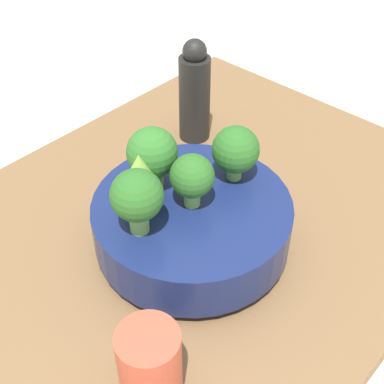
{
  "coord_description": "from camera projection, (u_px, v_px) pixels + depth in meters",
  "views": [
    {
      "loc": [
        -0.37,
        -0.38,
        0.57
      ],
      "look_at": [
        -0.0,
        -0.03,
        0.13
      ],
      "focal_mm": 50.0,
      "sensor_mm": 36.0,
      "label": 1
    }
  ],
  "objects": [
    {
      "name": "broccoli_floret_back",
      "position": [
        152.0,
        154.0,
        0.68
      ],
      "size": [
        0.07,
        0.07,
        0.09
      ],
      "color": "#6BA34C",
      "rests_on": "bowl"
    },
    {
      "name": "table",
      "position": [
        175.0,
        242.0,
        0.76
      ],
      "size": [
        0.88,
        0.62,
        0.04
      ],
      "color": "brown",
      "rests_on": "ground_plane"
    },
    {
      "name": "bowl",
      "position": [
        192.0,
        223.0,
        0.7
      ],
      "size": [
        0.26,
        0.26,
        0.08
      ],
      "color": "navy",
      "rests_on": "table"
    },
    {
      "name": "pepper_mill",
      "position": [
        195.0,
        93.0,
        0.87
      ],
      "size": [
        0.05,
        0.05,
        0.18
      ],
      "color": "black",
      "rests_on": "table"
    },
    {
      "name": "ground_plane",
      "position": [
        175.0,
        251.0,
        0.77
      ],
      "size": [
        6.0,
        6.0,
        0.0
      ],
      "primitive_type": "plane",
      "color": "beige"
    },
    {
      "name": "cup",
      "position": [
        150.0,
        367.0,
        0.54
      ],
      "size": [
        0.06,
        0.06,
        0.1
      ],
      "color": "#C64C38",
      "rests_on": "table"
    },
    {
      "name": "broccoli_floret_center",
      "position": [
        192.0,
        177.0,
        0.65
      ],
      "size": [
        0.06,
        0.06,
        0.07
      ],
      "color": "#7AB256",
      "rests_on": "bowl"
    },
    {
      "name": "broccoli_floret_right",
      "position": [
        236.0,
        150.0,
        0.69
      ],
      "size": [
        0.06,
        0.06,
        0.08
      ],
      "color": "#6BA34C",
      "rests_on": "bowl"
    },
    {
      "name": "broccoli_floret_left",
      "position": [
        137.0,
        197.0,
        0.61
      ],
      "size": [
        0.06,
        0.06,
        0.09
      ],
      "color": "#6BA34C",
      "rests_on": "bowl"
    },
    {
      "name": "romanesco_piece_far",
      "position": [
        140.0,
        174.0,
        0.65
      ],
      "size": [
        0.05,
        0.05,
        0.08
      ],
      "color": "#6BA34C",
      "rests_on": "bowl"
    }
  ]
}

